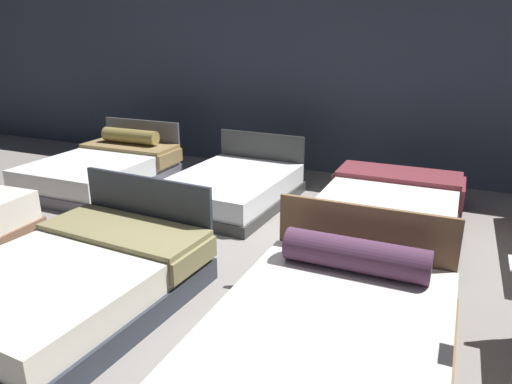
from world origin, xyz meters
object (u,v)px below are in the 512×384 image
object	(u,v)px
bed_2	(328,343)
bed_5	(231,188)
bed_1	(76,281)
bed_6	(389,209)
bed_4	(104,169)

from	to	relation	value
bed_2	bed_5	bearing A→B (deg)	127.54
bed_1	bed_6	size ratio (longest dim) A/B	0.98
bed_1	bed_6	world-z (taller)	bed_1
bed_5	bed_6	world-z (taller)	bed_5
bed_4	bed_2	bearing A→B (deg)	-33.46
bed_1	bed_4	world-z (taller)	bed_1
bed_1	bed_4	bearing A→B (deg)	130.60
bed_1	bed_2	size ratio (longest dim) A/B	0.98
bed_4	bed_5	world-z (taller)	bed_4
bed_4	bed_5	bearing A→B (deg)	0.12
bed_5	bed_6	distance (m)	2.04
bed_1	bed_6	distance (m)	3.45
bed_2	bed_1	bearing A→B (deg)	-178.75
bed_5	bed_4	bearing A→B (deg)	-176.95
bed_5	bed_1	bearing A→B (deg)	-88.36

